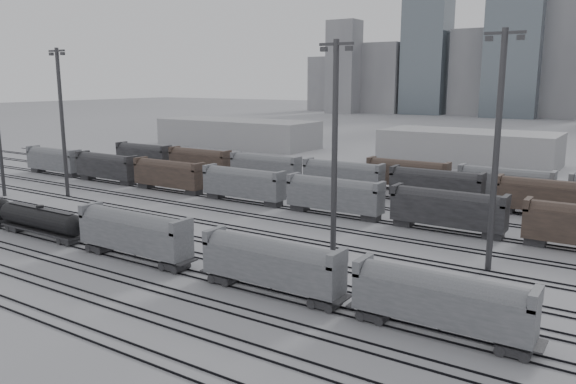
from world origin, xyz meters
The scene contains 15 objects.
ground centered at (0.00, 0.00, 0.00)m, with size 900.00×900.00×0.00m, color #B5B5BA.
tracks centered at (0.00, 17.50, 0.08)m, with size 220.00×71.50×0.16m.
tank_car_b centered at (-17.73, 1.00, 2.30)m, with size 16.08×2.68×3.97m.
hopper_car_a centered at (-0.37, 1.00, 3.35)m, with size 15.15×3.01×5.42m.
hopper_car_b centered at (18.21, 1.00, 3.20)m, with size 14.50×2.88×5.19m.
hopper_car_c centered at (34.29, 1.00, 3.12)m, with size 14.14×2.81×5.06m.
light_mast_b centered at (-37.76, 19.17, 13.32)m, with size 4.02×0.64×25.11m.
light_mast_c centered at (19.20, 11.14, 12.64)m, with size 3.81×0.61×23.83m.
light_mast_d centered at (33.48, 19.42, 13.19)m, with size 3.98×0.64×24.86m.
bg_string_near centered at (8.00, 32.00, 2.80)m, with size 151.00×3.00×5.60m.
bg_string_mid centered at (18.00, 48.00, 2.80)m, with size 151.00×3.00×5.60m.
bg_string_far centered at (35.50, 56.00, 2.80)m, with size 66.00×3.00×5.60m.
warehouse_left centered at (-60.00, 95.00, 4.00)m, with size 50.00×18.00×8.00m, color #AEAEB1.
warehouse_mid centered at (10.00, 95.00, 4.00)m, with size 40.00×18.00×8.00m, color #AEAEB1.
crane_left centered at (-28.74, 305.00, 57.39)m, with size 42.00×1.80×100.00m.
Camera 1 is at (46.84, -39.94, 19.77)m, focal length 35.00 mm.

